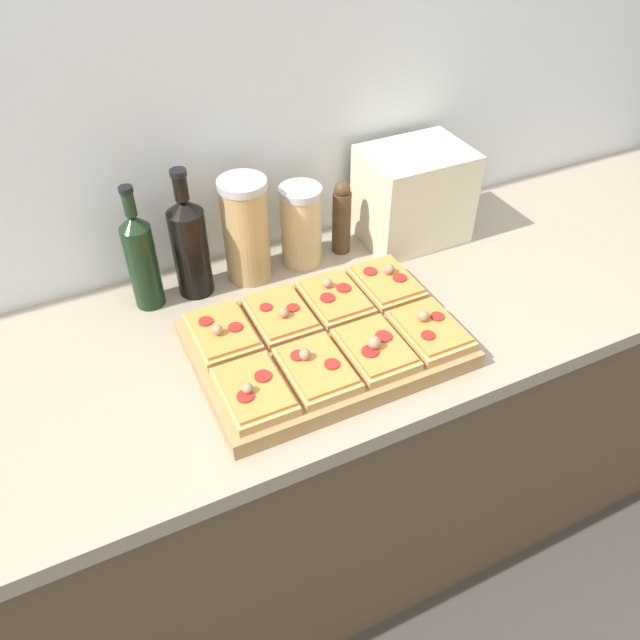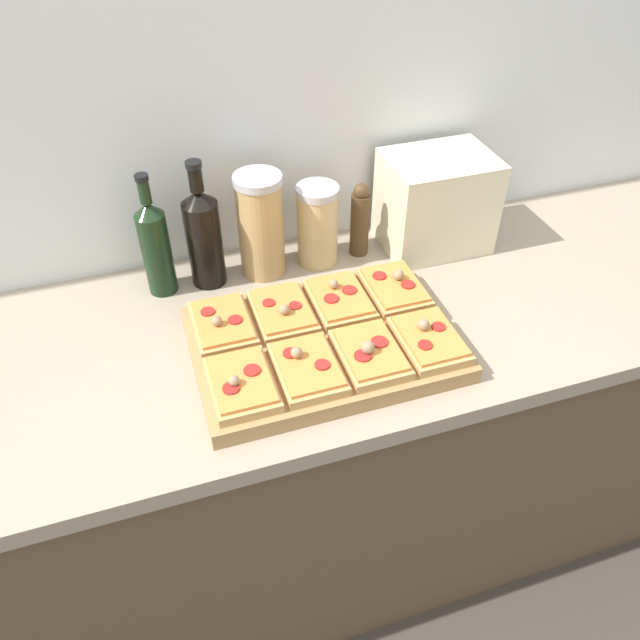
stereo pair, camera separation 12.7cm
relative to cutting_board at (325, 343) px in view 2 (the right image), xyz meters
The scene contains 18 objects.
ground_plane 0.93m from the cutting_board, 90.90° to the right, with size 12.00×12.00×0.00m, color #3D3833.
wall_back 0.57m from the cutting_board, 90.46° to the left, with size 6.00×0.06×2.50m.
kitchen_counter 0.47m from the cutting_board, 92.29° to the left, with size 2.63×0.67×0.88m.
cutting_board is the anchor object (origin of this frame).
pizza_slice_back_left 0.21m from the cutting_board, 155.43° to the left, with size 0.12×0.17×0.05m.
pizza_slice_back_midleft 0.11m from the cutting_board, 126.14° to the left, with size 0.12×0.17×0.05m.
pizza_slice_back_midright 0.11m from the cutting_board, 54.18° to the left, with size 0.12×0.17×0.05m.
pizza_slice_back_right 0.21m from the cutting_board, 24.72° to the left, with size 0.12×0.17×0.05m.
pizza_slice_front_left 0.21m from the cutting_board, 155.30° to the right, with size 0.12×0.17×0.05m.
pizza_slice_front_midleft 0.11m from the cutting_board, 126.30° to the right, with size 0.12×0.17×0.05m.
pizza_slice_front_midright 0.11m from the cutting_board, 54.28° to the right, with size 0.12×0.17×0.05m.
pizza_slice_front_right 0.21m from the cutting_board, 24.59° to the right, with size 0.12×0.17×0.05m.
olive_oil_bottle 0.44m from the cutting_board, 132.95° to the left, with size 0.07×0.07×0.29m.
wine_bottle 0.37m from the cutting_board, 120.34° to the left, with size 0.08×0.08×0.30m.
grain_jar_tall 0.33m from the cutting_board, 99.25° to the left, with size 0.11×0.11×0.25m.
grain_jar_short 0.33m from the cutting_board, 74.56° to the left, with size 0.10×0.10×0.20m.
pepper_mill 0.37m from the cutting_board, 58.11° to the left, with size 0.05×0.05×0.19m.
toaster_oven 0.49m from the cutting_board, 37.36° to the left, with size 0.28×0.19×0.23m.
Camera 2 is at (-0.30, -0.66, 1.77)m, focal length 35.00 mm.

